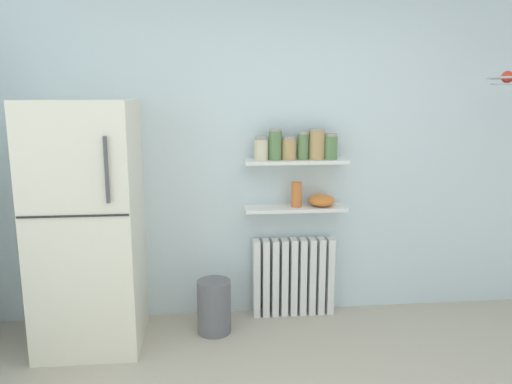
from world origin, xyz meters
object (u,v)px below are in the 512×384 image
storage_jar_3 (303,146)px  storage_jar_4 (317,144)px  radiator (293,277)px  shelf_bowl (322,200)px  refrigerator (88,225)px  storage_jar_5 (330,147)px  trash_bin (214,307)px  storage_jar_2 (289,148)px  vase (297,195)px  hanging_fruit_basket (512,79)px  storage_jar_0 (261,149)px  storage_jar_1 (275,144)px

storage_jar_3 → storage_jar_4: 0.10m
radiator → shelf_bowl: size_ratio=3.19×
refrigerator → storage_jar_5: refrigerator is taller
refrigerator → trash_bin: bearing=1.4°
storage_jar_2 → vase: bearing=0.0°
vase → shelf_bowl: size_ratio=0.95×
storage_jar_2 → storage_jar_3: size_ratio=0.82×
shelf_bowl → hanging_fruit_basket: (1.20, -0.36, 0.89)m
radiator → storage_jar_5: bearing=-6.6°
storage_jar_0 → hanging_fruit_basket: size_ratio=0.55×
refrigerator → vase: (1.48, 0.24, 0.13)m
storage_jar_3 → trash_bin: bearing=-161.9°
storage_jar_2 → storage_jar_3: bearing=0.0°
storage_jar_0 → vase: storage_jar_0 is taller
trash_bin → refrigerator: bearing=-178.6°
storage_jar_4 → trash_bin: size_ratio=0.59×
storage_jar_5 → vase: size_ratio=1.02×
storage_jar_3 → storage_jar_4: storage_jar_4 is taller
storage_jar_1 → hanging_fruit_basket: bearing=-13.1°
storage_jar_5 → trash_bin: size_ratio=0.49×
radiator → storage_jar_0: (-0.26, -0.03, 1.01)m
storage_jar_3 → trash_bin: 1.34m
storage_jar_0 → shelf_bowl: 0.61m
storage_jar_5 → storage_jar_2: bearing=-180.0°
storage_jar_3 → storage_jar_5: storage_jar_3 is taller
storage_jar_1 → storage_jar_2: size_ratio=1.35×
refrigerator → storage_jar_3: (1.52, 0.24, 0.50)m
storage_jar_0 → radiator: bearing=6.6°
storage_jar_3 → hanging_fruit_basket: hanging_fruit_basket is taller
shelf_bowl → storage_jar_2: bearing=180.0°
storage_jar_5 → storage_jar_0: bearing=180.0°
storage_jar_2 → shelf_bowl: (0.26, 0.00, -0.40)m
storage_jar_2 → hanging_fruit_basket: hanging_fruit_basket is taller
storage_jar_1 → vase: 0.41m
refrigerator → storage_jar_0: size_ratio=9.78×
storage_jar_1 → vase: bearing=0.0°
storage_jar_5 → hanging_fruit_basket: (1.15, -0.36, 0.48)m
vase → storage_jar_0: bearing=180.0°
storage_jar_0 → trash_bin: size_ratio=0.44×
storage_jar_0 → storage_jar_5: size_ratio=0.89×
storage_jar_2 → storage_jar_5: size_ratio=0.89×
radiator → refrigerator: bearing=-169.5°
storage_jar_0 → storage_jar_3: bearing=-0.0°
refrigerator → vase: size_ratio=8.90×
shelf_bowl → hanging_fruit_basket: bearing=-16.8°
storage_jar_1 → storage_jar_5: 0.41m
storage_jar_1 → shelf_bowl: storage_jar_1 is taller
storage_jar_1 → vase: (0.16, 0.00, -0.38)m
vase → shelf_bowl: (0.19, 0.00, -0.05)m
trash_bin → storage_jar_0: bearing=31.1°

